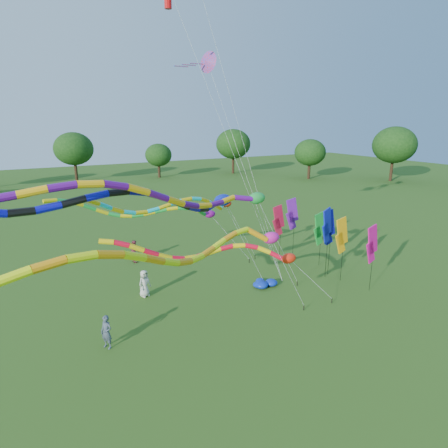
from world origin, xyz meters
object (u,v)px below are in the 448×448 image
person_b (106,332)px  person_c (135,251)px  person_a (144,283)px  blue_nylon_heap (265,281)px  tube_kite_orange (208,247)px  tube_kite_red (227,253)px

person_b → person_c: (4.30, 10.45, 0.01)m
person_a → person_b: (-3.19, -4.40, -0.01)m
blue_nylon_heap → person_c: size_ratio=1.01×
blue_nylon_heap → person_c: bearing=127.3°
blue_nylon_heap → person_c: 10.36m
tube_kite_orange → person_a: tube_kite_orange is taller
tube_kite_orange → person_a: bearing=69.7°
blue_nylon_heap → person_b: bearing=-168.1°
tube_kite_orange → person_b: tube_kite_orange is taller
tube_kite_red → person_a: tube_kite_red is taller
tube_kite_orange → blue_nylon_heap: (7.38, 6.65, -5.64)m
blue_nylon_heap → person_a: (-7.38, 2.18, 0.61)m
blue_nylon_heap → person_c: (-6.27, 8.22, 0.61)m
person_a → person_c: (1.11, 6.05, -0.00)m
blue_nylon_heap → person_a: 7.72m
tube_kite_red → person_a: size_ratio=7.23×
person_b → person_c: bearing=123.2°
person_c → tube_kite_red: bearing=-172.8°
person_a → person_c: same height
tube_kite_orange → person_c: bearing=65.5°
blue_nylon_heap → person_c: person_c is taller
person_c → tube_kite_orange: bearing=171.5°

